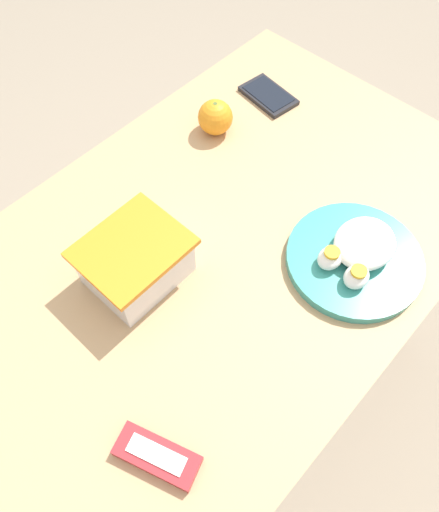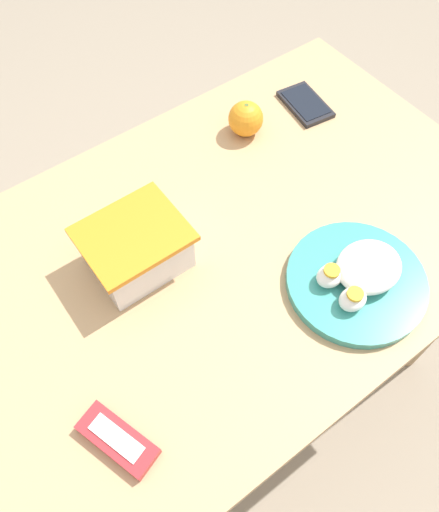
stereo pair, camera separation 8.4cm
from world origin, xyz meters
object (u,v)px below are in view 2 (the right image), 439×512
(rice_plate, at_px, (359,278))
(candy_bar, at_px, (118,439))
(food_container, at_px, (136,250))
(orange_fruit, at_px, (246,119))
(cell_phone, at_px, (305,104))

(rice_plate, xyz_separation_m, candy_bar, (-0.46, 0.02, -0.01))
(rice_plate, bearing_deg, food_container, 137.24)
(candy_bar, bearing_deg, orange_fruit, 36.00)
(cell_phone, bearing_deg, candy_bar, -151.63)
(rice_plate, bearing_deg, candy_bar, 178.01)
(rice_plate, height_order, cell_phone, rice_plate)
(food_container, xyz_separation_m, orange_fruit, (0.34, 0.14, -0.00))
(food_container, relative_size, rice_plate, 0.71)
(candy_bar, bearing_deg, cell_phone, 28.37)
(rice_plate, distance_m, candy_bar, 0.46)
(candy_bar, bearing_deg, rice_plate, -1.99)
(food_container, xyz_separation_m, candy_bar, (-0.18, -0.24, -0.03))
(orange_fruit, bearing_deg, cell_phone, -5.68)
(orange_fruit, bearing_deg, food_container, -157.41)
(orange_fruit, height_order, cell_phone, orange_fruit)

